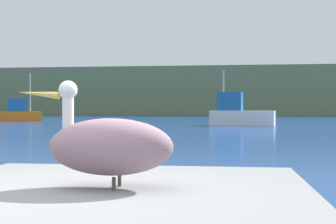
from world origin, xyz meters
TOP-DOWN VIEW (x-y plane):
  - hillside_backdrop at (0.00, 79.26)m, footprint 140.00×10.78m
  - pelican at (0.48, 0.28)m, footprint 1.28×0.53m
  - fishing_boat_white at (2.35, 30.29)m, footprint 4.76×2.18m
  - fishing_boat_orange at (-19.03, 38.95)m, footprint 5.41×3.81m
  - mooring_buoy at (-0.11, 5.24)m, footprint 0.54×0.54m

SIDE VIEW (x-z plane):
  - mooring_buoy at x=-0.11m, z-range 0.00..0.54m
  - fishing_boat_orange at x=-19.03m, z-range -1.60..3.13m
  - fishing_boat_white at x=2.35m, z-range -1.17..2.88m
  - pelican at x=0.48m, z-range 0.52..1.37m
  - hillside_backdrop at x=0.00m, z-range 0.00..8.51m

